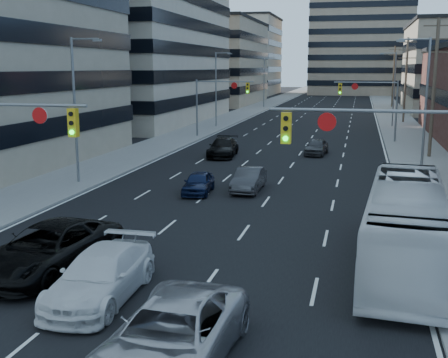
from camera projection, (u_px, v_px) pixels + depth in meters
road_surface at (333, 97)px, 137.87m from camera, size 18.00×300.00×0.02m
sidewalk_left at (286, 96)px, 140.50m from camera, size 5.00×300.00×0.15m
sidewalk_right at (381, 97)px, 135.21m from camera, size 5.00×300.00×0.15m
office_left_mid at (105, 15)px, 74.62m from camera, size 26.00×34.00×28.00m
office_left_far at (207, 63)px, 113.23m from camera, size 20.00×30.00×16.00m
bg_block_left at (231, 57)px, 151.89m from camera, size 24.00×24.00×20.00m
signal_near_right at (384, 155)px, 19.01m from camera, size 6.59×0.33×6.00m
signal_far_left at (218, 96)px, 57.77m from camera, size 6.09×0.33×6.00m
signal_far_right at (372, 98)px, 54.23m from camera, size 6.09×0.33×6.00m
utility_pole_block at (434, 86)px, 44.33m from camera, size 2.20×0.28×11.00m
utility_pole_midblock at (406, 79)px, 72.92m from camera, size 2.20×0.28×11.00m
utility_pole_distant at (393, 75)px, 101.52m from camera, size 2.20×0.28×11.00m
streetlight_left_near at (77, 103)px, 34.41m from camera, size 2.03×0.22×9.00m
streetlight_left_mid at (217, 86)px, 67.77m from camera, size 2.03×0.22×9.00m
streetlight_left_far at (265, 80)px, 101.13m from camera, size 2.03×0.22×9.00m
streetlight_right_near at (423, 103)px, 34.41m from camera, size 2.03×0.22×9.00m
streetlight_right_far at (393, 86)px, 67.77m from camera, size 2.03×0.22×9.00m
black_pickup at (49, 249)px, 20.02m from camera, size 3.60×6.55×1.74m
white_van at (101, 275)px, 17.72m from camera, size 2.29×5.42×1.56m
silver_suv at (172, 336)px, 13.64m from camera, size 2.96×6.02×1.64m
transit_bus at (406, 225)px, 20.46m from camera, size 3.50×11.51×3.16m
sedan_blue at (198, 183)px, 32.65m from camera, size 1.81×3.84×1.27m
sedan_grey_center at (249, 180)px, 33.29m from camera, size 1.50×4.20×1.38m
sedan_black_far at (223, 148)px, 46.09m from camera, size 2.52×5.36×1.51m
sedan_grey_right at (317, 147)px, 47.04m from camera, size 1.99×4.12×1.36m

